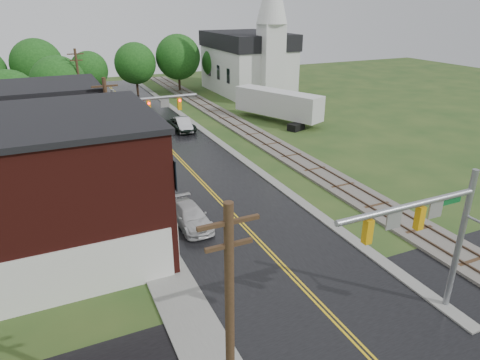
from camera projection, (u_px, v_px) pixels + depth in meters
main_road at (173, 153)px, 42.42m from camera, size 10.00×90.00×0.02m
cross_road at (354, 340)px, 18.93m from camera, size 60.00×9.00×0.02m
curb_right at (207, 133)px, 48.69m from camera, size 0.80×70.00×0.12m
sidewalk_left at (119, 180)px, 35.84m from camera, size 2.40×50.00×0.12m
brick_building at (27, 193)px, 23.44m from camera, size 14.30×10.30×8.30m
yellow_house at (50, 148)px, 33.60m from camera, size 8.00×7.00×6.40m
darkred_building at (59, 130)px, 41.92m from camera, size 7.00×6.00×4.40m
church at (250, 56)px, 67.77m from camera, size 10.40×18.40×20.00m
railroad at (243, 128)px, 50.42m from camera, size 3.20×80.00×0.30m
traffic_signal_near at (431, 225)px, 18.36m from camera, size 7.34×0.30×7.20m
traffic_signal_far at (141, 114)px, 36.65m from camera, size 7.34×0.43×7.20m
utility_pole_a at (230, 331)px, 12.82m from camera, size 1.80×0.28×9.00m
utility_pole_b at (111, 137)px, 31.27m from camera, size 1.80×0.28×9.00m
utility_pole_c at (80, 87)px, 49.73m from camera, size 1.80×0.28×9.00m
tree_left_c at (12, 101)px, 43.65m from camera, size 6.00×6.00×7.65m
tree_left_e at (60, 85)px, 50.49m from camera, size 6.40×6.40×8.16m
suv_dark at (181, 125)px, 49.37m from camera, size 2.71×5.04×1.34m
sedan_silver at (183, 124)px, 49.44m from camera, size 2.10×4.66×1.49m
pickup_white at (190, 216)px, 28.37m from camera, size 2.09×4.82×1.38m
semi_trailer at (278, 104)px, 52.72m from camera, size 6.97×11.98×3.78m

